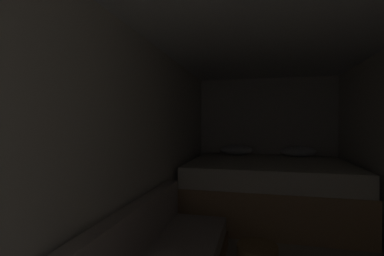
# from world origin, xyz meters

# --- Properties ---
(wall_back) EXTENTS (2.34, 0.05, 2.04)m
(wall_back) POSITION_xyz_m (0.00, 4.42, 1.02)
(wall_back) COLOR beige
(wall_back) RESTS_ON ground
(wall_left) EXTENTS (0.05, 5.09, 2.04)m
(wall_left) POSITION_xyz_m (-1.14, 1.85, 1.02)
(wall_left) COLOR beige
(wall_left) RESTS_ON ground
(ceiling_slab) EXTENTS (2.34, 5.09, 0.05)m
(ceiling_slab) POSITION_xyz_m (0.00, 1.85, 2.06)
(ceiling_slab) COLOR white
(ceiling_slab) RESTS_ON wall_left
(bed) EXTENTS (2.12, 1.71, 0.93)m
(bed) POSITION_xyz_m (0.00, 3.50, 0.39)
(bed) COLOR tan
(bed) RESTS_ON ground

